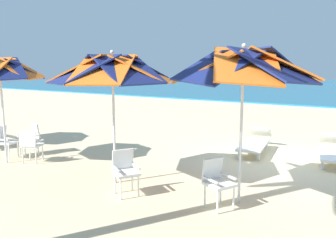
% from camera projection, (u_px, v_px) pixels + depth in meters
% --- Properties ---
extents(ground_plane, '(80.00, 80.00, 0.00)m').
position_uv_depth(ground_plane, '(277.00, 164.00, 8.59)').
color(ground_plane, beige).
extents(surf_foam, '(80.00, 0.70, 0.01)m').
position_uv_depth(surf_foam, '(329.00, 109.00, 19.08)').
color(surf_foam, white).
rests_on(surf_foam, ground).
extents(beach_umbrella_0, '(2.60, 2.60, 2.84)m').
position_uv_depth(beach_umbrella_0, '(243.00, 67.00, 5.83)').
color(beach_umbrella_0, silver).
rests_on(beach_umbrella_0, ground).
extents(plastic_chair_0, '(0.62, 0.60, 0.87)m').
position_uv_depth(plastic_chair_0, '(217.00, 180.00, 5.95)').
color(plastic_chair_0, white).
rests_on(plastic_chair_0, ground).
extents(beach_umbrella_1, '(2.59, 2.59, 2.77)m').
position_uv_depth(beach_umbrella_1, '(113.00, 70.00, 6.87)').
color(beach_umbrella_1, silver).
rests_on(beach_umbrella_1, ground).
extents(plastic_chair_1, '(0.63, 0.62, 0.87)m').
position_uv_depth(plastic_chair_1, '(125.00, 169.00, 6.54)').
color(plastic_chair_1, white).
rests_on(plastic_chair_1, ground).
extents(beach_umbrella_2, '(2.10, 2.10, 2.74)m').
position_uv_depth(beach_umbrella_2, '(0.00, 70.00, 8.30)').
color(beach_umbrella_2, silver).
rests_on(beach_umbrella_2, ground).
extents(plastic_chair_2, '(0.58, 0.60, 0.87)m').
position_uv_depth(plastic_chair_2, '(31.00, 144.00, 8.63)').
color(plastic_chair_2, white).
rests_on(plastic_chair_2, ground).
extents(plastic_chair_3, '(0.57, 0.55, 0.87)m').
position_uv_depth(plastic_chair_3, '(5.00, 140.00, 9.06)').
color(plastic_chair_3, white).
rests_on(plastic_chair_3, ground).
extents(plastic_chair_4, '(0.55, 0.57, 0.87)m').
position_uv_depth(plastic_chair_4, '(31.00, 137.00, 9.45)').
color(plastic_chair_4, white).
rests_on(plastic_chair_4, ground).
extents(sun_lounger_0, '(0.94, 2.21, 0.62)m').
position_uv_depth(sun_lounger_0, '(333.00, 150.00, 8.81)').
color(sun_lounger_0, white).
rests_on(sun_lounger_0, ground).
extents(sun_lounger_1, '(0.85, 2.20, 0.62)m').
position_uv_depth(sun_lounger_1, '(255.00, 142.00, 9.75)').
color(sun_lounger_1, white).
rests_on(sun_lounger_1, ground).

